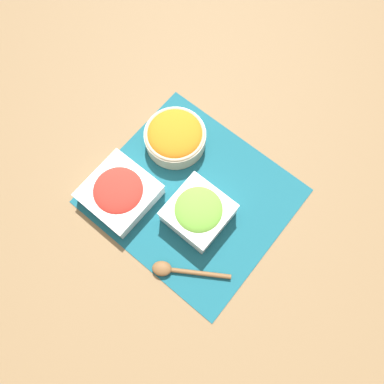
{
  "coord_description": "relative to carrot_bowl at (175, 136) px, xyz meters",
  "views": [
    {
      "loc": [
        0.2,
        -0.25,
        0.97
      ],
      "look_at": [
        0.0,
        0.0,
        0.03
      ],
      "focal_mm": 35.0,
      "sensor_mm": 36.0,
      "label": 1
    }
  ],
  "objects": [
    {
      "name": "carrot_bowl",
      "position": [
        0.0,
        0.0,
        0.0
      ],
      "size": [
        0.17,
        0.17,
        0.07
      ],
      "color": "#C6B28E",
      "rests_on": "placemat"
    },
    {
      "name": "tomato_bowl",
      "position": [
        -0.01,
        -0.22,
        -0.01
      ],
      "size": [
        0.17,
        0.17,
        0.06
      ],
      "color": "white",
      "rests_on": "placemat"
    },
    {
      "name": "placemat",
      "position": [
        0.14,
        -0.09,
        -0.04
      ],
      "size": [
        0.49,
        0.45,
        0.0
      ],
      "color": "#195B6B",
      "rests_on": "ground_plane"
    },
    {
      "name": "wooden_spoon",
      "position": [
        0.23,
        -0.28,
        -0.03
      ],
      "size": [
        0.18,
        0.13,
        0.02
      ],
      "color": "brown",
      "rests_on": "placemat"
    },
    {
      "name": "ground_plane",
      "position": [
        0.14,
        -0.09,
        -0.04
      ],
      "size": [
        3.0,
        3.0,
        0.0
      ],
      "primitive_type": "plane",
      "color": "olive"
    },
    {
      "name": "lettuce_bowl",
      "position": [
        0.19,
        -0.13,
        0.0
      ],
      "size": [
        0.15,
        0.15,
        0.08
      ],
      "color": "white",
      "rests_on": "placemat"
    }
  ]
}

